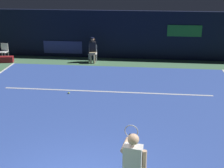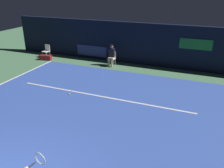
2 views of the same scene
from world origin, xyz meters
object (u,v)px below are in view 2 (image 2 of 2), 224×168
(equipment_bag, at_px, (45,58))
(line_judge_on_chair, at_px, (111,55))
(tennis_ball, at_px, (69,94))
(courtside_chair_near, at_px, (46,50))

(equipment_bag, bearing_deg, line_judge_on_chair, -3.41)
(line_judge_on_chair, xyz_separation_m, tennis_ball, (-0.19, -4.68, -0.64))
(line_judge_on_chair, bearing_deg, equipment_bag, -173.52)
(tennis_ball, relative_size, equipment_bag, 0.08)
(line_judge_on_chair, height_order, courtside_chair_near, line_judge_on_chair)
(line_judge_on_chair, height_order, equipment_bag, line_judge_on_chair)
(equipment_bag, bearing_deg, courtside_chair_near, 107.21)
(line_judge_on_chair, distance_m, tennis_ball, 4.73)
(line_judge_on_chair, xyz_separation_m, equipment_bag, (-4.63, -0.53, -0.53))
(equipment_bag, bearing_deg, tennis_ball, -52.99)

